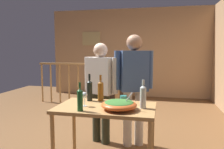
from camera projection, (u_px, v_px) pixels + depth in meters
ground_plane at (102, 132)px, 3.91m from camera, size 8.32×8.32×0.00m
back_wall at (129, 53)px, 6.86m from camera, size 4.92×0.10×2.68m
framed_picture at (91, 39)px, 7.01m from camera, size 0.58×0.03×0.42m
stair_railing at (90, 80)px, 5.80m from camera, size 2.21×0.10×1.14m
tv_console at (113, 90)px, 6.74m from camera, size 0.90×0.40×0.42m
flat_screen_tv at (112, 75)px, 6.66m from camera, size 0.57×0.12×0.41m
serving_table at (106, 113)px, 2.70m from camera, size 1.18×0.71×0.77m
salad_bowl at (119, 104)px, 2.53m from camera, size 0.41×0.41×0.21m
wine_glass at (84, 96)px, 2.67m from camera, size 0.07×0.07×0.17m
wine_bottle_amber at (101, 90)px, 2.96m from camera, size 0.08×0.08×0.35m
wine_bottle_green at (80, 99)px, 2.47m from camera, size 0.06×0.06×0.32m
wine_bottle_clear at (143, 96)px, 2.58m from camera, size 0.07×0.07×0.34m
wine_bottle_dark at (90, 90)px, 2.95m from camera, size 0.07×0.07×0.36m
mug_teal at (124, 99)px, 2.87m from camera, size 0.12×0.09×0.09m
person_standing_left at (101, 85)px, 3.39m from camera, size 0.58×0.37×1.54m
person_standing_right at (134, 81)px, 3.27m from camera, size 0.55×0.36×1.66m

